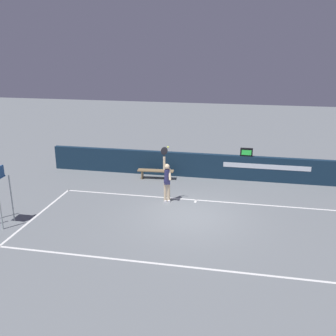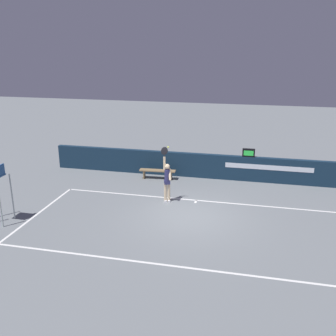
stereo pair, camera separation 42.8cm
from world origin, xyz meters
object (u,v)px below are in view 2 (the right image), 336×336
Objects in this scene: speed_display at (249,153)px; tennis_player at (167,179)px; tennis_ball at (168,147)px; courtside_bench_near at (158,172)px.

speed_display is 0.24× the size of tennis_player.
tennis_ball reaches higher than speed_display.
speed_display reaches higher than courtside_bench_near.
tennis_player is at bearing 122.14° from tennis_ball.
tennis_player is (-3.21, -3.42, -0.42)m from speed_display.
tennis_ball is 3.69m from courtside_bench_near.
tennis_player reaches higher than courtside_bench_near.
courtside_bench_near is (-4.32, -0.70, -1.06)m from speed_display.
tennis_player is 1.43m from tennis_ball.
speed_display is at bearing 48.34° from tennis_ball.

